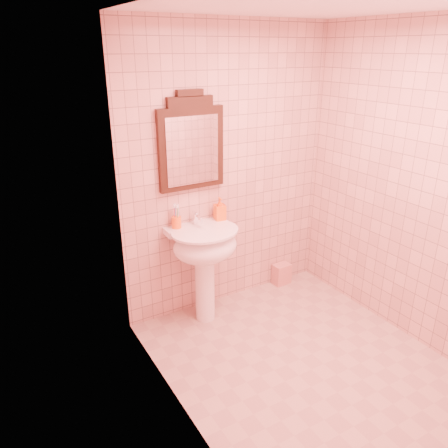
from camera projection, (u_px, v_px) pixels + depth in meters
floor at (300, 359)px, 3.42m from camera, size 2.20×2.20×0.00m
back_wall at (228, 172)px, 3.83m from camera, size 2.00×0.02×2.50m
pedestal_sink at (205, 252)px, 3.69m from camera, size 0.58×0.58×0.86m
faucet at (197, 218)px, 3.71m from camera, size 0.04×0.16×0.11m
mirror at (191, 144)px, 3.53m from camera, size 0.57×0.06×0.80m
toothbrush_cup at (176, 222)px, 3.64m from camera, size 0.08×0.08×0.18m
soap_dispenser at (220, 209)px, 3.80m from camera, size 0.10×0.11×0.20m
towel at (281, 274)px, 4.49m from camera, size 0.18×0.12×0.21m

